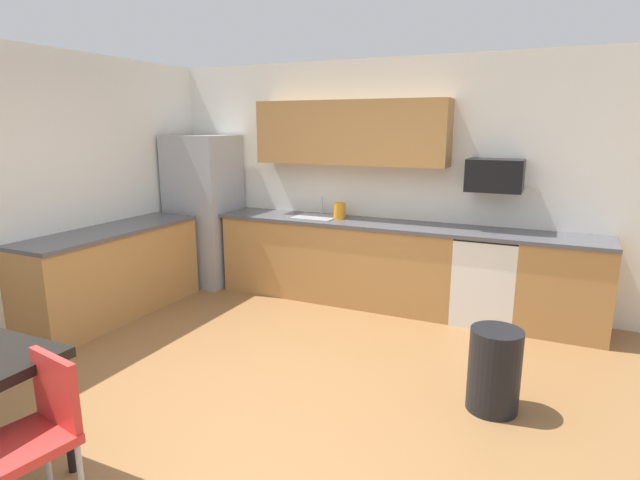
{
  "coord_description": "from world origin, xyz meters",
  "views": [
    {
      "loc": [
        1.81,
        -2.91,
        1.98
      ],
      "look_at": [
        0.0,
        1.0,
        1.0
      ],
      "focal_mm": 28.39,
      "sensor_mm": 36.0,
      "label": 1
    }
  ],
  "objects_px": {
    "trash_bin": "(494,370)",
    "oven_range": "(486,278)",
    "kettle": "(339,211)",
    "microwave": "(495,175)",
    "chair_near_table": "(37,427)",
    "refrigerator": "(205,210)"
  },
  "relations": [
    {
      "from": "trash_bin",
      "to": "oven_range",
      "type": "bearing_deg",
      "value": 99.2
    },
    {
      "from": "oven_range",
      "to": "kettle",
      "type": "xyz_separation_m",
      "value": [
        -1.65,
        0.05,
        0.56
      ]
    },
    {
      "from": "oven_range",
      "to": "microwave",
      "type": "bearing_deg",
      "value": 90.0
    },
    {
      "from": "microwave",
      "to": "chair_near_table",
      "type": "height_order",
      "value": "microwave"
    },
    {
      "from": "oven_range",
      "to": "chair_near_table",
      "type": "height_order",
      "value": "oven_range"
    },
    {
      "from": "oven_range",
      "to": "refrigerator",
      "type": "bearing_deg",
      "value": -178.67
    },
    {
      "from": "chair_near_table",
      "to": "trash_bin",
      "type": "height_order",
      "value": "chair_near_table"
    },
    {
      "from": "kettle",
      "to": "trash_bin",
      "type": "bearing_deg",
      "value": -42.73
    },
    {
      "from": "refrigerator",
      "to": "microwave",
      "type": "relative_size",
      "value": 3.45
    },
    {
      "from": "chair_near_table",
      "to": "trash_bin",
      "type": "xyz_separation_m",
      "value": [
        1.97,
        2.02,
        -0.2
      ]
    },
    {
      "from": "refrigerator",
      "to": "kettle",
      "type": "distance_m",
      "value": 1.81
    },
    {
      "from": "kettle",
      "to": "refrigerator",
      "type": "bearing_deg",
      "value": -175.87
    },
    {
      "from": "chair_near_table",
      "to": "trash_bin",
      "type": "bearing_deg",
      "value": 45.72
    },
    {
      "from": "oven_range",
      "to": "chair_near_table",
      "type": "distance_m",
      "value": 4.12
    },
    {
      "from": "refrigerator",
      "to": "kettle",
      "type": "height_order",
      "value": "refrigerator"
    },
    {
      "from": "trash_bin",
      "to": "kettle",
      "type": "xyz_separation_m",
      "value": [
        -1.93,
        1.78,
        0.72
      ]
    },
    {
      "from": "oven_range",
      "to": "microwave",
      "type": "height_order",
      "value": "microwave"
    },
    {
      "from": "microwave",
      "to": "refrigerator",
      "type": "bearing_deg",
      "value": -177.01
    },
    {
      "from": "oven_range",
      "to": "kettle",
      "type": "bearing_deg",
      "value": 178.27
    },
    {
      "from": "microwave",
      "to": "trash_bin",
      "type": "xyz_separation_m",
      "value": [
        0.28,
        -1.83,
        -1.19
      ]
    },
    {
      "from": "microwave",
      "to": "trash_bin",
      "type": "bearing_deg",
      "value": -81.29
    },
    {
      "from": "refrigerator",
      "to": "microwave",
      "type": "distance_m",
      "value": 3.5
    }
  ]
}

